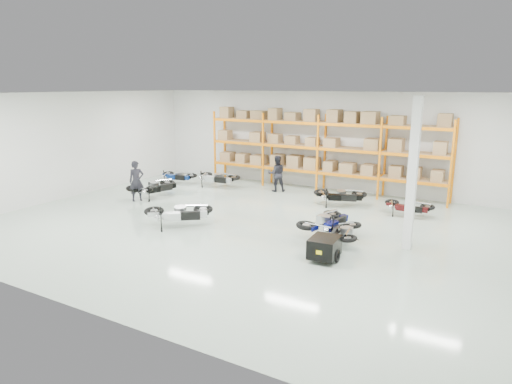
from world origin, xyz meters
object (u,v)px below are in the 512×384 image
Objects in this scene: moto_touring_right at (344,228)px; moto_back_c at (340,192)px; moto_back_a at (177,174)px; person_back at (277,174)px; moto_black_far_left at (154,184)px; person_left at (137,181)px; moto_silver_left at (178,209)px; moto_back_d at (408,204)px; moto_back_b at (217,175)px; moto_blue_centre at (326,218)px; trailer at (324,247)px.

moto_back_c reaches higher than moto_touring_right.
person_back is at bearing -83.70° from moto_back_a.
moto_black_far_left reaches higher than moto_touring_right.
moto_touring_right is at bearing -176.62° from moto_back_c.
moto_back_a is 3.61m from person_left.
moto_back_c is at bearing -73.44° from moto_silver_left.
moto_back_b is at bearing 88.25° from moto_back_d.
person_left reaches higher than moto_blue_centre.
moto_touring_right is 0.96× the size of person_left.
moto_back_c is (3.88, 5.42, -0.06)m from moto_silver_left.
person_left is at bearing 10.50° from person_back.
moto_back_d is at bearing 133.50° from person_back.
trailer is 0.96× the size of moto_back_a.
moto_back_b is (-7.98, 4.71, 0.08)m from moto_touring_right.
person_left is (-1.40, -3.89, 0.27)m from moto_back_b.
moto_blue_centre is at bearing -122.09° from moto_back_b.
moto_back_c is (-1.66, 4.28, 0.06)m from moto_touring_right.
moto_silver_left reaches higher than trailer.
moto_back_b is 4.14m from person_left.
moto_blue_centre is at bearing -109.30° from moto_silver_left.
moto_black_far_left is 1.16× the size of person_left.
trailer is 0.87× the size of moto_back_c.
person_back reaches higher than moto_touring_right.
person_left is 6.22m from person_back.
moto_silver_left is 1.03× the size of moto_black_far_left.
person_left is (0.72, -3.52, 0.34)m from moto_back_a.
moto_black_far_left is at bearing 1.92° from moto_blue_centre.
person_back is at bearing -38.82° from moto_blue_centre.
moto_blue_centre is at bearing -169.91° from moto_black_far_left.
moto_back_a is 1.06× the size of moto_back_d.
moto_back_d reaches higher than trailer.
moto_touring_right is 10.99m from moto_back_a.
moto_back_c is (-0.90, 3.82, -0.03)m from moto_blue_centre.
moto_back_d is (11.16, -0.21, -0.03)m from moto_back_a.
moto_back_a is at bearing 144.57° from moto_touring_right.
person_back is at bearing -8.99° from person_left.
person_back is (0.47, 6.45, 0.21)m from moto_silver_left.
moto_blue_centre is at bearing 95.99° from person_back.
person_back is at bearing -80.01° from moto_back_b.
moto_blue_centre is 5.04m from moto_silver_left.
moto_touring_right is 0.89× the size of moto_back_c.
moto_silver_left reaches higher than moto_back_b.
moto_black_far_left is at bearing 157.22° from trailer.
moto_back_b is 2.98m from person_back.
moto_black_far_left is 2.93m from moto_back_a.
person_left reaches higher than moto_back_b.
moto_blue_centre is 1.18× the size of moto_touring_right.
moto_touring_right is 1.04× the size of moto_back_d.
moto_back_b is at bearing 137.29° from moto_touring_right.
moto_blue_centre is 0.95× the size of moto_silver_left.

